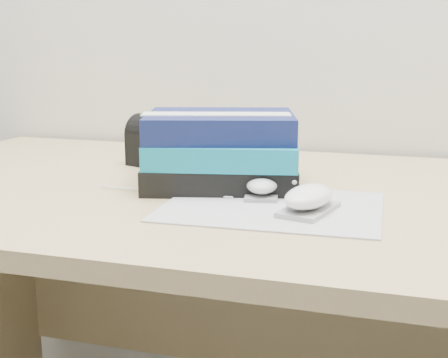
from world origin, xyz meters
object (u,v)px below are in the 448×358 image
(book_stack, at_px, (222,150))
(pouch, at_px, (159,142))
(mouse_rear, at_px, (262,185))
(mouse_front, at_px, (309,199))
(desk, at_px, (288,305))

(book_stack, bearing_deg, pouch, 143.19)
(mouse_rear, relative_size, pouch, 0.75)
(pouch, bearing_deg, mouse_front, -37.59)
(book_stack, bearing_deg, mouse_rear, -36.12)
(desk, height_order, mouse_rear, mouse_rear)
(mouse_rear, xyz_separation_m, mouse_front, (0.09, -0.08, 0.00))
(mouse_front, xyz_separation_m, book_stack, (-0.18, 0.14, 0.04))
(mouse_rear, relative_size, mouse_front, 0.84)
(desk, relative_size, mouse_front, 13.04)
(desk, relative_size, mouse_rear, 15.45)
(mouse_front, distance_m, book_stack, 0.23)
(mouse_front, distance_m, pouch, 0.45)
(desk, bearing_deg, pouch, 164.13)
(desk, height_order, pouch, pouch)
(mouse_front, relative_size, pouch, 0.89)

